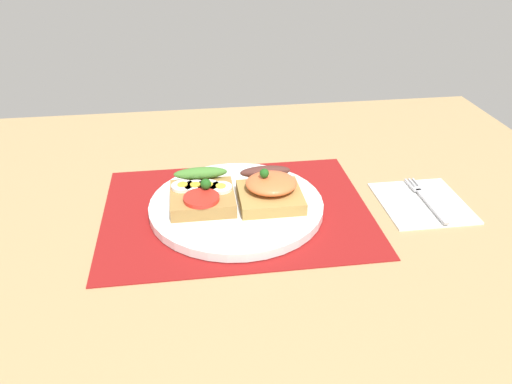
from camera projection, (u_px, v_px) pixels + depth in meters
ground_plane at (237, 220)px, 77.36cm from camera, size 120.00×90.00×3.20cm
placemat at (237, 210)px, 76.49cm from camera, size 40.10×30.47×0.30cm
plate at (236, 206)px, 76.08cm from camera, size 26.25×26.25×1.35cm
sandwich_egg_tomato at (202, 195)px, 74.58cm from camera, size 9.40×10.66×4.24cm
sandwich_salmon at (270, 189)px, 75.34cm from camera, size 9.38×10.50×5.30cm
napkin at (422, 202)px, 78.39cm from camera, size 12.94×13.88×0.60cm
fork at (425, 198)px, 78.46cm from camera, size 1.62×13.71×0.32cm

